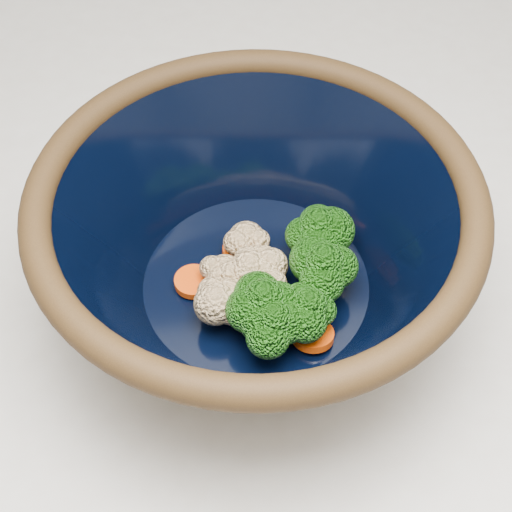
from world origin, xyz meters
TOP-DOWN VIEW (x-y plane):
  - mixing_bowl at (-0.07, 0.04)m, footprint 0.38×0.38m
  - vegetable_pile at (-0.06, 0.02)m, footprint 0.13×0.13m

SIDE VIEW (x-z plane):
  - vegetable_pile at x=-0.06m, z-range 0.93..0.98m
  - mixing_bowl at x=-0.07m, z-range 0.91..1.04m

